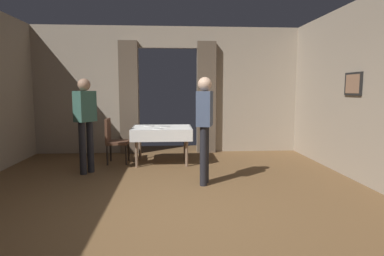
% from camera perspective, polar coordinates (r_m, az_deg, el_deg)
% --- Properties ---
extents(ground, '(10.08, 10.08, 0.00)m').
position_cam_1_polar(ground, '(4.02, -4.29, -15.58)').
color(ground, brown).
extents(wall_back, '(6.40, 0.27, 3.00)m').
position_cam_1_polar(wall_back, '(7.90, -4.23, 6.74)').
color(wall_back, gray).
rests_on(wall_back, ground).
extents(dining_table_mid, '(1.22, 1.00, 0.75)m').
position_cam_1_polar(dining_table_mid, '(6.77, -5.28, -0.61)').
color(dining_table_mid, '#7A604C').
rests_on(dining_table_mid, ground).
extents(chair_mid_left, '(0.44, 0.44, 0.93)m').
position_cam_1_polar(chair_mid_left, '(6.92, -13.53, -1.82)').
color(chair_mid_left, black).
rests_on(chair_mid_left, ground).
extents(plate_mid_a, '(0.23, 0.23, 0.01)m').
position_cam_1_polar(plate_mid_a, '(6.77, -4.84, 0.22)').
color(plate_mid_a, white).
rests_on(plate_mid_a, dining_table_mid).
extents(plate_mid_b, '(0.21, 0.21, 0.01)m').
position_cam_1_polar(plate_mid_b, '(6.46, -5.90, -0.11)').
color(plate_mid_b, white).
rests_on(plate_mid_b, dining_table_mid).
extents(plate_mid_c, '(0.21, 0.21, 0.01)m').
position_cam_1_polar(plate_mid_c, '(6.93, -7.52, 0.35)').
color(plate_mid_c, white).
rests_on(plate_mid_c, dining_table_mid).
extents(person_waiter_by_doorway, '(0.31, 0.40, 1.72)m').
position_cam_1_polar(person_waiter_by_doorway, '(5.17, 2.22, 1.19)').
color(person_waiter_by_doorway, black).
rests_on(person_waiter_by_doorway, ground).
extents(person_diner_standing_aside, '(0.39, 0.42, 1.72)m').
position_cam_1_polar(person_diner_standing_aside, '(6.15, -18.19, 1.75)').
color(person_diner_standing_aside, black).
rests_on(person_diner_standing_aside, ground).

